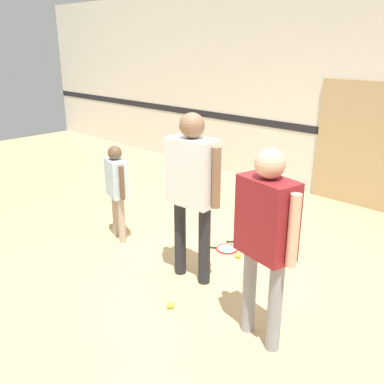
{
  "coord_description": "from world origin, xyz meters",
  "views": [
    {
      "loc": [
        2.66,
        -2.97,
        2.32
      ],
      "look_at": [
        -0.06,
        -0.15,
        0.94
      ],
      "focal_mm": 40.0,
      "sensor_mm": 36.0,
      "label": 1
    }
  ],
  "objects_px": {
    "racket_second_spare": "(253,241)",
    "tennis_ball_by_spare_racket": "(238,255)",
    "person_instructor": "(192,181)",
    "racket_spare_on_floor": "(225,249)",
    "person_student_right": "(266,228)",
    "person_student_left": "(117,183)",
    "tennis_ball_near_instructor": "(171,305)"
  },
  "relations": [
    {
      "from": "racket_second_spare",
      "to": "tennis_ball_by_spare_racket",
      "type": "relative_size",
      "value": 6.96
    },
    {
      "from": "racket_second_spare",
      "to": "person_instructor",
      "type": "bearing_deg",
      "value": 44.38
    },
    {
      "from": "person_instructor",
      "to": "racket_spare_on_floor",
      "type": "relative_size",
      "value": 3.64
    },
    {
      "from": "person_instructor",
      "to": "person_student_right",
      "type": "height_order",
      "value": "person_instructor"
    },
    {
      "from": "person_instructor",
      "to": "person_student_left",
      "type": "height_order",
      "value": "person_instructor"
    },
    {
      "from": "person_student_right",
      "to": "tennis_ball_near_instructor",
      "type": "xyz_separation_m",
      "value": [
        -0.84,
        -0.22,
        -0.96
      ]
    },
    {
      "from": "person_student_right",
      "to": "racket_second_spare",
      "type": "bearing_deg",
      "value": -40.84
    },
    {
      "from": "racket_second_spare",
      "to": "tennis_ball_near_instructor",
      "type": "height_order",
      "value": "tennis_ball_near_instructor"
    },
    {
      "from": "person_instructor",
      "to": "tennis_ball_near_instructor",
      "type": "bearing_deg",
      "value": -71.65
    },
    {
      "from": "racket_spare_on_floor",
      "to": "person_student_right",
      "type": "bearing_deg",
      "value": 106.49
    },
    {
      "from": "racket_spare_on_floor",
      "to": "tennis_ball_by_spare_racket",
      "type": "relative_size",
      "value": 7.12
    },
    {
      "from": "racket_spare_on_floor",
      "to": "person_student_left",
      "type": "bearing_deg",
      "value": -2.21
    },
    {
      "from": "tennis_ball_near_instructor",
      "to": "person_student_left",
      "type": "bearing_deg",
      "value": 159.33
    },
    {
      "from": "person_student_right",
      "to": "tennis_ball_near_instructor",
      "type": "height_order",
      "value": "person_student_right"
    },
    {
      "from": "racket_spare_on_floor",
      "to": "racket_second_spare",
      "type": "distance_m",
      "value": 0.42
    },
    {
      "from": "person_instructor",
      "to": "tennis_ball_near_instructor",
      "type": "xyz_separation_m",
      "value": [
        0.24,
        -0.54,
        -1.03
      ]
    },
    {
      "from": "racket_second_spare",
      "to": "tennis_ball_near_instructor",
      "type": "xyz_separation_m",
      "value": [
        0.27,
        -1.66,
        0.02
      ]
    },
    {
      "from": "person_instructor",
      "to": "person_student_right",
      "type": "distance_m",
      "value": 1.13
    },
    {
      "from": "person_student_right",
      "to": "tennis_ball_near_instructor",
      "type": "distance_m",
      "value": 1.3
    },
    {
      "from": "person_instructor",
      "to": "tennis_ball_by_spare_racket",
      "type": "distance_m",
      "value": 1.23
    },
    {
      "from": "racket_spare_on_floor",
      "to": "tennis_ball_near_instructor",
      "type": "relative_size",
      "value": 7.12
    },
    {
      "from": "person_student_right",
      "to": "tennis_ball_by_spare_racket",
      "type": "xyz_separation_m",
      "value": [
        -0.99,
        0.98,
        -0.96
      ]
    },
    {
      "from": "racket_second_spare",
      "to": "racket_spare_on_floor",
      "type": "bearing_deg",
      "value": 25.9
    },
    {
      "from": "person_student_left",
      "to": "tennis_ball_by_spare_racket",
      "type": "height_order",
      "value": "person_student_left"
    },
    {
      "from": "tennis_ball_near_instructor",
      "to": "person_instructor",
      "type": "bearing_deg",
      "value": 114.23
    },
    {
      "from": "tennis_ball_near_instructor",
      "to": "tennis_ball_by_spare_racket",
      "type": "relative_size",
      "value": 1.0
    },
    {
      "from": "person_student_left",
      "to": "racket_second_spare",
      "type": "relative_size",
      "value": 2.58
    },
    {
      "from": "tennis_ball_near_instructor",
      "to": "racket_spare_on_floor",
      "type": "bearing_deg",
      "value": 107.37
    },
    {
      "from": "person_student_left",
      "to": "tennis_ball_near_instructor",
      "type": "xyz_separation_m",
      "value": [
        1.53,
        -0.58,
        -0.7
      ]
    },
    {
      "from": "racket_spare_on_floor",
      "to": "tennis_ball_near_instructor",
      "type": "bearing_deg",
      "value": 74.14
    },
    {
      "from": "person_instructor",
      "to": "tennis_ball_by_spare_racket",
      "type": "relative_size",
      "value": 25.93
    },
    {
      "from": "person_instructor",
      "to": "racket_spare_on_floor",
      "type": "distance_m",
      "value": 1.28
    }
  ]
}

